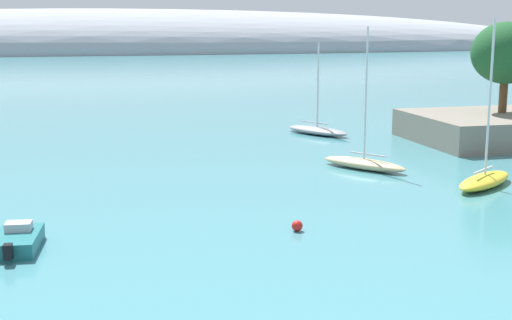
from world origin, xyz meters
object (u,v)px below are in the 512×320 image
(sailboat_sand_near_shore, at_px, (364,163))
(motorboat_teal_foreground, at_px, (17,241))
(mooring_buoy_red, at_px, (297,226))
(tree_clump_shore, at_px, (506,53))
(sailboat_grey_outer_mooring, at_px, (317,130))
(sailboat_yellow_mid_mooring, at_px, (485,179))

(sailboat_sand_near_shore, relative_size, motorboat_teal_foreground, 2.41)
(motorboat_teal_foreground, relative_size, mooring_buoy_red, 7.47)
(sailboat_sand_near_shore, xyz_separation_m, motorboat_teal_foreground, (-22.48, -13.03, -0.06))
(tree_clump_shore, distance_m, sailboat_grey_outer_mooring, 17.87)
(tree_clump_shore, height_order, sailboat_sand_near_shore, tree_clump_shore)
(tree_clump_shore, bearing_deg, sailboat_sand_near_shore, -151.62)
(sailboat_grey_outer_mooring, bearing_deg, sailboat_yellow_mid_mooring, -22.15)
(tree_clump_shore, xyz_separation_m, sailboat_grey_outer_mooring, (-14.82, 6.93, -7.19))
(tree_clump_shore, relative_size, sailboat_yellow_mid_mooring, 0.76)
(tree_clump_shore, xyz_separation_m, mooring_buoy_red, (-26.04, -22.52, -7.36))
(sailboat_grey_outer_mooring, bearing_deg, motorboat_teal_foreground, -70.14)
(sailboat_grey_outer_mooring, bearing_deg, tree_clump_shore, 34.94)
(sailboat_yellow_mid_mooring, distance_m, mooring_buoy_red, 15.74)
(tree_clump_shore, xyz_separation_m, sailboat_sand_near_shore, (-16.86, -9.11, -7.16))
(sailboat_grey_outer_mooring, height_order, motorboat_teal_foreground, sailboat_grey_outer_mooring)
(tree_clump_shore, distance_m, sailboat_sand_near_shore, 20.46)
(motorboat_teal_foreground, height_order, mooring_buoy_red, motorboat_teal_foreground)
(mooring_buoy_red, bearing_deg, sailboat_grey_outer_mooring, 69.15)
(tree_clump_shore, relative_size, sailboat_sand_near_shore, 0.80)
(sailboat_sand_near_shore, xyz_separation_m, sailboat_grey_outer_mooring, (2.04, 16.04, -0.03))
(motorboat_teal_foreground, bearing_deg, mooring_buoy_red, -85.50)
(mooring_buoy_red, bearing_deg, sailboat_sand_near_shore, 55.61)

